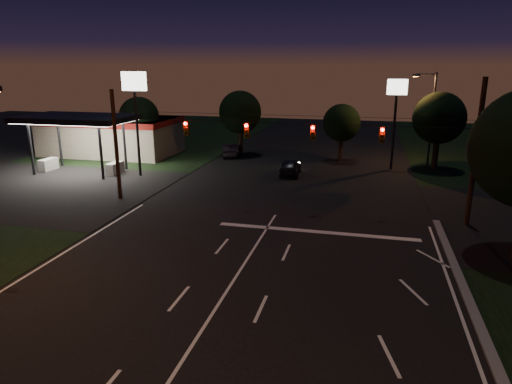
% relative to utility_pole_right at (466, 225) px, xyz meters
% --- Properties ---
extents(ground, '(140.00, 140.00, 0.00)m').
position_rel_utility_pole_right_xyz_m(ground, '(-12.00, -15.00, 0.00)').
color(ground, black).
rests_on(ground, ground).
extents(cross_street_left, '(20.00, 16.00, 0.02)m').
position_rel_utility_pole_right_xyz_m(cross_street_left, '(-32.00, 1.00, 0.00)').
color(cross_street_left, black).
rests_on(cross_street_left, ground).
extents(stop_bar, '(12.00, 0.50, 0.01)m').
position_rel_utility_pole_right_xyz_m(stop_bar, '(-9.00, -3.50, 0.01)').
color(stop_bar, silver).
rests_on(stop_bar, ground).
extents(utility_pole_right, '(0.30, 0.30, 9.00)m').
position_rel_utility_pole_right_xyz_m(utility_pole_right, '(0.00, 0.00, 0.00)').
color(utility_pole_right, black).
rests_on(utility_pole_right, ground).
extents(utility_pole_left, '(0.28, 0.28, 8.00)m').
position_rel_utility_pole_right_xyz_m(utility_pole_left, '(-24.00, 0.00, 0.00)').
color(utility_pole_left, black).
rests_on(utility_pole_left, ground).
extents(signal_span, '(24.00, 0.40, 1.56)m').
position_rel_utility_pole_right_xyz_m(signal_span, '(-12.00, -0.04, 5.50)').
color(signal_span, black).
rests_on(signal_span, ground).
extents(gas_station, '(14.20, 16.10, 5.25)m').
position_rel_utility_pole_right_xyz_m(gas_station, '(-33.86, 15.39, 2.38)').
color(gas_station, gray).
rests_on(gas_station, ground).
extents(pole_sign_left_near, '(2.20, 0.30, 9.10)m').
position_rel_utility_pole_right_xyz_m(pole_sign_left_near, '(-26.00, 7.00, 6.98)').
color(pole_sign_left_near, black).
rests_on(pole_sign_left_near, ground).
extents(pole_sign_right, '(1.80, 0.30, 8.40)m').
position_rel_utility_pole_right_xyz_m(pole_sign_right, '(-4.00, 15.00, 6.24)').
color(pole_sign_right, black).
rests_on(pole_sign_right, ground).
extents(street_light_right_far, '(2.20, 0.35, 9.00)m').
position_rel_utility_pole_right_xyz_m(street_light_right_far, '(-0.76, 17.00, 5.24)').
color(street_light_right_far, black).
rests_on(street_light_right_far, ground).
extents(tree_far_a, '(4.20, 4.20, 6.42)m').
position_rel_utility_pole_right_xyz_m(tree_far_a, '(-29.98, 15.12, 4.26)').
color(tree_far_a, black).
rests_on(tree_far_a, ground).
extents(tree_far_b, '(4.60, 4.60, 6.98)m').
position_rel_utility_pole_right_xyz_m(tree_far_b, '(-19.98, 19.13, 4.61)').
color(tree_far_b, black).
rests_on(tree_far_b, ground).
extents(tree_far_c, '(3.80, 3.80, 5.86)m').
position_rel_utility_pole_right_xyz_m(tree_far_c, '(-8.98, 18.10, 3.90)').
color(tree_far_c, black).
rests_on(tree_far_c, ground).
extents(tree_far_d, '(4.80, 4.80, 7.30)m').
position_rel_utility_pole_right_xyz_m(tree_far_d, '(0.02, 16.13, 4.83)').
color(tree_far_d, black).
rests_on(tree_far_d, ground).
extents(car_oncoming_a, '(1.93, 4.36, 1.46)m').
position_rel_utility_pole_right_xyz_m(car_oncoming_a, '(-13.00, 10.69, 0.73)').
color(car_oncoming_a, black).
rests_on(car_oncoming_a, ground).
extents(car_oncoming_b, '(2.75, 4.45, 1.38)m').
position_rel_utility_pole_right_xyz_m(car_oncoming_b, '(-20.89, 17.73, 0.69)').
color(car_oncoming_b, black).
rests_on(car_oncoming_b, ground).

